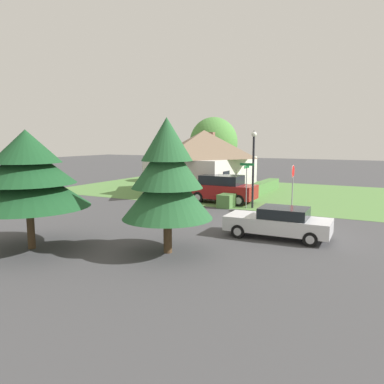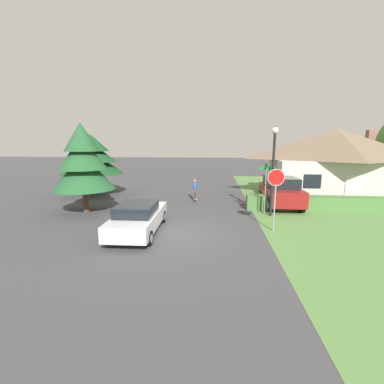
% 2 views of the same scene
% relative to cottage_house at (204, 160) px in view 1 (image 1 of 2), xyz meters
% --- Properties ---
extents(ground_plane, '(140.00, 140.00, 0.00)m').
position_rel_cottage_house_xyz_m(ground_plane, '(-10.74, -9.71, -2.67)').
color(ground_plane, '#424244').
extents(grass_verge_right, '(16.00, 36.00, 0.01)m').
position_rel_cottage_house_xyz_m(grass_verge_right, '(1.29, -5.71, -2.66)').
color(grass_verge_right, '#568442').
rests_on(grass_verge_right, ground).
extents(cottage_house, '(9.85, 6.96, 5.14)m').
position_rel_cottage_house_xyz_m(cottage_house, '(0.00, 0.00, 0.00)').
color(cottage_house, beige).
rests_on(cottage_house, ground).
extents(hedge_row, '(11.98, 0.90, 0.86)m').
position_rel_cottage_house_xyz_m(hedge_row, '(-1.00, -4.69, -2.24)').
color(hedge_row, '#4C7A3D').
rests_on(hedge_row, ground).
extents(sedan_left_lane, '(1.95, 4.61, 1.38)m').
position_rel_cottage_house_xyz_m(sedan_left_lane, '(-12.34, -9.63, -1.97)').
color(sedan_left_lane, silver).
rests_on(sedan_left_lane, ground).
extents(cyclist, '(0.44, 1.67, 1.55)m').
position_rel_cottage_house_xyz_m(cyclist, '(-10.38, -2.60, -1.93)').
color(cyclist, black).
rests_on(cyclist, ground).
extents(parked_suv_right, '(2.10, 4.41, 1.91)m').
position_rel_cottage_house_xyz_m(parked_suv_right, '(-4.75, -3.75, -1.69)').
color(parked_suv_right, maroon).
rests_on(parked_suv_right, ground).
extents(stop_sign, '(0.75, 0.07, 2.86)m').
position_rel_cottage_house_xyz_m(stop_sign, '(-6.23, -8.84, -0.62)').
color(stop_sign, gray).
rests_on(stop_sign, ground).
extents(street_lamp, '(0.34, 0.34, 4.92)m').
position_rel_cottage_house_xyz_m(street_lamp, '(-5.83, -6.25, 0.44)').
color(street_lamp, black).
rests_on(street_lamp, ground).
extents(street_name_sign, '(0.90, 0.90, 2.88)m').
position_rel_cottage_house_xyz_m(street_name_sign, '(-6.12, -5.93, -0.68)').
color(street_name_sign, gray).
rests_on(street_name_sign, ground).
extents(conifer_tall_near, '(3.46, 3.46, 5.17)m').
position_rel_cottage_house_xyz_m(conifer_tall_near, '(-16.51, -6.41, 0.32)').
color(conifer_tall_near, '#4C3823').
rests_on(conifer_tall_near, ground).
extents(conifer_tall_far, '(4.75, 4.75, 4.73)m').
position_rel_cottage_house_xyz_m(conifer_tall_far, '(-18.56, -1.25, 0.33)').
color(conifer_tall_far, '#4C3823').
rests_on(conifer_tall_far, ground).
extents(deciduous_tree_right, '(4.90, 4.90, 6.63)m').
position_rel_cottage_house_xyz_m(deciduous_tree_right, '(6.81, 2.20, 1.39)').
color(deciduous_tree_right, '#4C3823').
rests_on(deciduous_tree_right, ground).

